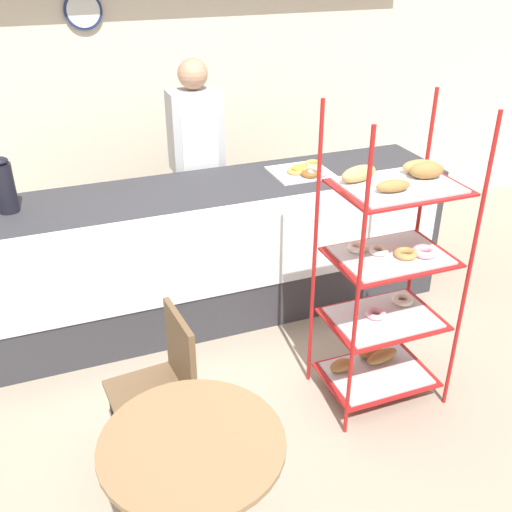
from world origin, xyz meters
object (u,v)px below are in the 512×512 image
(person_worker, at_px, (197,165))
(cafe_chair, at_px, (165,377))
(donut_tray_counter, at_px, (305,171))
(pastry_rack, at_px, (387,278))
(coffee_carafe, at_px, (4,185))
(cafe_table, at_px, (194,472))

(person_worker, xyz_separation_m, cafe_chair, (-0.69, -1.75, -0.42))
(donut_tray_counter, bearing_deg, pastry_rack, -91.60)
(pastry_rack, distance_m, coffee_carafe, 2.26)
(cafe_chair, bearing_deg, donut_tray_counter, 127.63)
(cafe_table, distance_m, coffee_carafe, 2.07)
(pastry_rack, relative_size, cafe_table, 2.35)
(cafe_table, bearing_deg, person_worker, 73.25)
(pastry_rack, bearing_deg, donut_tray_counter, 88.40)
(pastry_rack, relative_size, person_worker, 1.02)
(cafe_chair, relative_size, coffee_carafe, 2.54)
(pastry_rack, bearing_deg, coffee_carafe, 147.56)
(donut_tray_counter, bearing_deg, coffee_carafe, 178.30)
(person_worker, distance_m, coffee_carafe, 1.39)
(coffee_carafe, bearing_deg, cafe_chair, -64.39)
(cafe_table, xyz_separation_m, coffee_carafe, (-0.58, 1.89, 0.61))
(person_worker, distance_m, cafe_table, 2.51)
(person_worker, relative_size, cafe_table, 2.30)
(coffee_carafe, bearing_deg, donut_tray_counter, -1.70)
(coffee_carafe, bearing_deg, cafe_table, -72.97)
(cafe_table, distance_m, cafe_chair, 0.63)
(person_worker, bearing_deg, cafe_table, -106.75)
(cafe_chair, xyz_separation_m, coffee_carafe, (-0.61, 1.27, 0.62))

